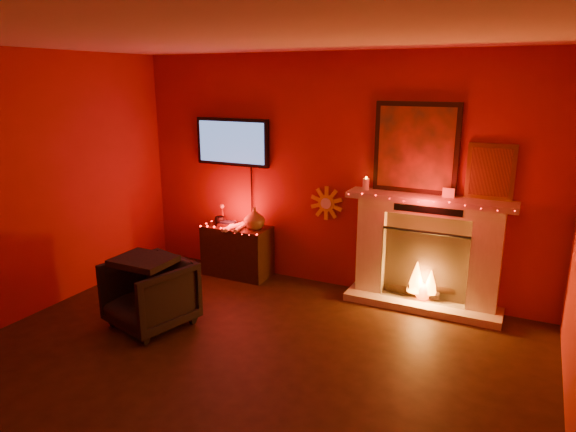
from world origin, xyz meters
name	(u,v)px	position (x,y,z in m)	size (l,w,h in m)	color
room	(206,229)	(0.00, 0.00, 1.35)	(5.00, 5.00, 5.00)	black
fireplace	(426,242)	(1.14, 2.39, 0.72)	(1.72, 0.40, 2.18)	beige
tv	(233,142)	(-1.30, 2.45, 1.65)	(1.00, 0.07, 1.24)	black
sunburst_clock	(326,203)	(-0.05, 2.48, 1.00)	(0.40, 0.03, 0.40)	gold
console_table	(238,247)	(-1.14, 2.26, 0.36)	(0.84, 0.51, 0.90)	black
armchair	(150,294)	(-1.20, 0.69, 0.34)	(0.72, 0.74, 0.68)	black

